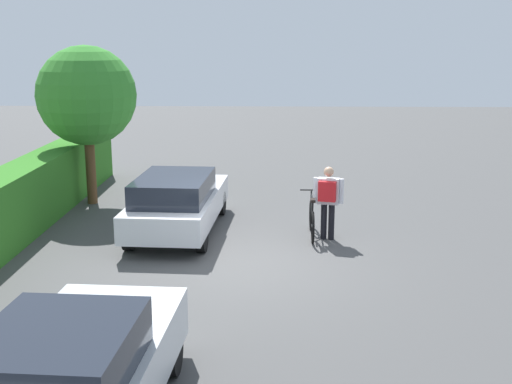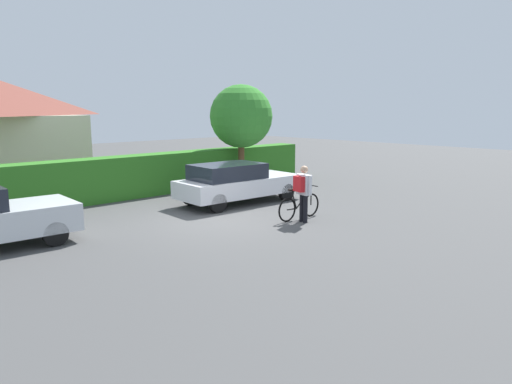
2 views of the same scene
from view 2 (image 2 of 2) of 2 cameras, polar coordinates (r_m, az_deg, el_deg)
ground_plane at (r=13.57m, az=-4.33°, el=-3.35°), size 60.00×60.00×0.00m
hedge_row at (r=17.42m, az=-14.69°, el=1.80°), size 16.44×0.90×1.47m
parked_car_far at (r=15.74m, az=-2.37°, el=1.17°), size 4.33×1.90×1.34m
bicycle at (r=13.62m, az=5.19°, el=-1.67°), size 1.69×0.50×0.93m
person_rider at (r=13.14m, az=5.62°, el=0.42°), size 0.43×0.63×1.58m
tree_kerbside at (r=19.24m, az=-1.79°, el=8.97°), size 2.50×2.50×4.04m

